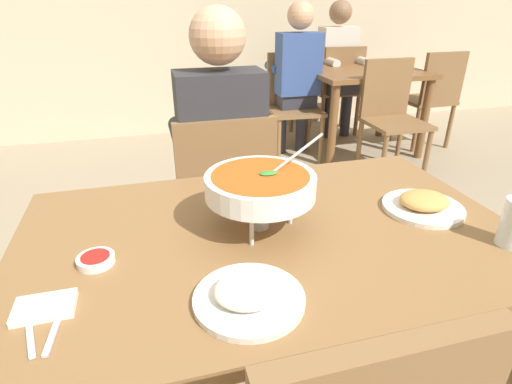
% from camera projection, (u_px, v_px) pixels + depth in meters
% --- Properties ---
extents(dining_table_main, '(1.37, 0.85, 0.75)m').
position_uv_depth(dining_table_main, '(270.00, 262.00, 1.17)').
color(dining_table_main, brown).
rests_on(dining_table_main, ground_plane).
extents(chair_diner_main, '(0.44, 0.44, 0.90)m').
position_uv_depth(chair_diner_main, '(223.00, 197.00, 1.85)').
color(chair_diner_main, brown).
rests_on(chair_diner_main, ground_plane).
extents(diner_main, '(0.40, 0.45, 1.31)m').
position_uv_depth(diner_main, '(220.00, 146.00, 1.78)').
color(diner_main, '#2D2D38').
rests_on(diner_main, ground_plane).
extents(curry_bowl, '(0.33, 0.30, 0.26)m').
position_uv_depth(curry_bowl, '(260.00, 186.00, 1.09)').
color(curry_bowl, silver).
rests_on(curry_bowl, dining_table_main).
extents(rice_plate, '(0.24, 0.24, 0.06)m').
position_uv_depth(rice_plate, '(249.00, 294.00, 0.86)').
color(rice_plate, white).
rests_on(rice_plate, dining_table_main).
extents(appetizer_plate, '(0.24, 0.24, 0.06)m').
position_uv_depth(appetizer_plate, '(423.00, 204.00, 1.23)').
color(appetizer_plate, white).
rests_on(appetizer_plate, dining_table_main).
extents(sauce_dish, '(0.09, 0.09, 0.02)m').
position_uv_depth(sauce_dish, '(96.00, 260.00, 0.98)').
color(sauce_dish, white).
rests_on(sauce_dish, dining_table_main).
extents(napkin_folded, '(0.12, 0.08, 0.02)m').
position_uv_depth(napkin_folded, '(45.00, 307.00, 0.84)').
color(napkin_folded, white).
rests_on(napkin_folded, dining_table_main).
extents(fork_utensil, '(0.06, 0.17, 0.01)m').
position_uv_depth(fork_utensil, '(29.00, 328.00, 0.79)').
color(fork_utensil, silver).
rests_on(fork_utensil, dining_table_main).
extents(spoon_utensil, '(0.03, 0.17, 0.01)m').
position_uv_depth(spoon_utensil, '(57.00, 323.00, 0.80)').
color(spoon_utensil, silver).
rests_on(spoon_utensil, dining_table_main).
extents(dining_table_far, '(1.00, 0.80, 0.75)m').
position_uv_depth(dining_table_far, '(364.00, 85.00, 3.66)').
color(dining_table_far, brown).
rests_on(dining_table_far, ground_plane).
extents(chair_bg_left, '(0.47, 0.47, 0.90)m').
position_uv_depth(chair_bg_left, '(338.00, 86.00, 4.16)').
color(chair_bg_left, brown).
rests_on(chair_bg_left, ground_plane).
extents(chair_bg_middle, '(0.47, 0.47, 0.90)m').
position_uv_depth(chair_bg_middle, '(293.00, 100.00, 3.59)').
color(chair_bg_middle, brown).
rests_on(chair_bg_middle, ground_plane).
extents(chair_bg_right, '(0.45, 0.45, 0.90)m').
position_uv_depth(chair_bg_right, '(432.00, 94.00, 3.79)').
color(chair_bg_right, brown).
rests_on(chair_bg_right, ground_plane).
extents(chair_bg_corner, '(0.44, 0.44, 0.90)m').
position_uv_depth(chair_bg_corner, '(391.00, 111.00, 3.23)').
color(chair_bg_corner, brown).
rests_on(chair_bg_corner, ground_plane).
extents(chair_bg_window, '(0.44, 0.44, 0.90)m').
position_uv_depth(chair_bg_window, '(290.00, 88.00, 4.03)').
color(chair_bg_window, brown).
rests_on(chair_bg_window, ground_plane).
extents(patron_bg_left, '(0.40, 0.45, 1.31)m').
position_uv_depth(patron_bg_left, '(338.00, 62.00, 4.05)').
color(patron_bg_left, '#2D2D38').
rests_on(patron_bg_left, ground_plane).
extents(patron_bg_middle, '(0.40, 0.45, 1.31)m').
position_uv_depth(patron_bg_middle, '(297.00, 72.00, 3.49)').
color(patron_bg_middle, '#2D2D38').
rests_on(patron_bg_middle, ground_plane).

